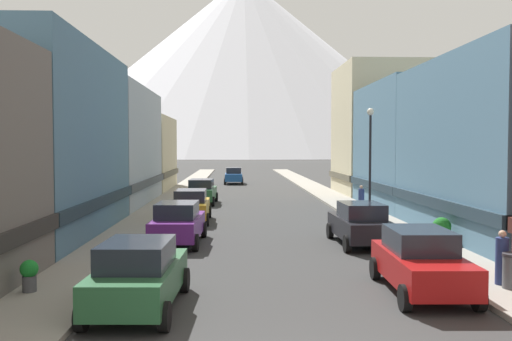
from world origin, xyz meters
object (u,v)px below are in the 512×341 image
(car_right_0, at_px, (421,261))
(car_left_1, at_px, (178,223))
(car_right_1, at_px, (360,224))
(potted_plant_0, at_px, (29,274))
(car_left_0, at_px, (139,275))
(streetlamp_right, at_px, (370,149))
(car_left_2, at_px, (191,206))
(car_left_3, at_px, (202,191))
(car_driving_0, at_px, (234,176))
(pedestrian_0, at_px, (361,199))
(pedestrian_1, at_px, (502,260))
(potted_plant_1, at_px, (442,228))

(car_right_0, bearing_deg, car_left_1, 133.80)
(car_right_1, relative_size, potted_plant_0, 5.11)
(car_left_0, relative_size, streetlamp_right, 0.76)
(car_left_2, relative_size, car_right_0, 0.99)
(car_left_2, bearing_deg, car_right_0, -62.39)
(car_left_1, distance_m, car_left_2, 6.61)
(car_left_3, height_order, car_right_1, same)
(car_left_3, height_order, car_right_0, same)
(car_left_1, relative_size, car_driving_0, 1.02)
(car_left_3, relative_size, pedestrian_0, 2.80)
(pedestrian_0, bearing_deg, streetlamp_right, -98.97)
(pedestrian_1, relative_size, streetlamp_right, 0.27)
(streetlamp_right, bearing_deg, potted_plant_0, -135.66)
(car_left_0, bearing_deg, pedestrian_0, 62.22)
(car_left_2, xyz_separation_m, car_driving_0, (2.20, 30.15, 0.00))
(car_driving_0, relative_size, pedestrian_1, 2.82)
(car_left_1, bearing_deg, car_driving_0, 86.57)
(car_right_0, bearing_deg, pedestrian_0, 82.15)
(car_left_0, distance_m, car_left_3, 25.17)
(car_left_0, xyz_separation_m, car_driving_0, (2.20, 46.01, 0.00))
(potted_plant_1, distance_m, pedestrian_1, 6.55)
(car_left_0, relative_size, potted_plant_0, 5.14)
(pedestrian_1, bearing_deg, car_right_0, -173.56)
(car_driving_0, bearing_deg, car_left_0, -92.74)
(car_left_1, relative_size, car_right_0, 1.00)
(car_left_1, relative_size, car_left_2, 1.01)
(car_left_3, xyz_separation_m, pedestrian_0, (10.05, -6.09, -0.02))
(car_left_2, relative_size, car_right_1, 0.99)
(car_left_2, bearing_deg, pedestrian_0, 17.80)
(car_driving_0, xyz_separation_m, potted_plant_1, (8.60, -37.90, -0.12))
(car_right_1, bearing_deg, potted_plant_1, -11.37)
(car_left_2, bearing_deg, potted_plant_1, -35.67)
(potted_plant_0, bearing_deg, car_left_3, 82.37)
(pedestrian_0, bearing_deg, potted_plant_1, -86.09)
(car_right_1, bearing_deg, car_left_2, 136.92)
(car_left_1, relative_size, potted_plant_0, 5.14)
(car_left_2, xyz_separation_m, car_right_1, (7.60, -7.11, 0.00))
(car_left_1, height_order, potted_plant_0, car_left_1)
(car_left_1, height_order, pedestrian_1, car_left_1)
(car_left_3, relative_size, car_driving_0, 1.01)
(car_left_1, bearing_deg, potted_plant_0, -111.94)
(pedestrian_0, bearing_deg, car_right_0, -97.85)
(potted_plant_1, bearing_deg, potted_plant_0, -154.12)
(car_right_1, relative_size, streetlamp_right, 0.76)
(car_left_1, distance_m, potted_plant_0, 8.56)
(car_left_1, bearing_deg, car_left_0, -90.00)
(car_left_3, xyz_separation_m, streetlamp_right, (9.15, -11.79, 3.09))
(car_driving_0, bearing_deg, streetlamp_right, -77.97)
(car_left_3, height_order, streetlamp_right, streetlamp_right)
(car_left_1, relative_size, potted_plant_1, 4.15)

